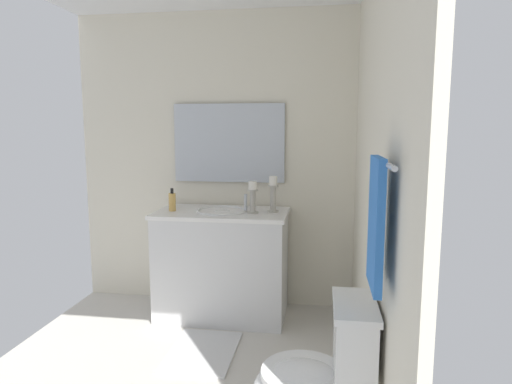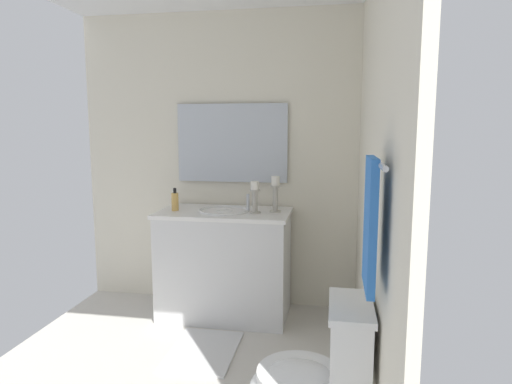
{
  "view_description": "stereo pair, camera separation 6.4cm",
  "coord_description": "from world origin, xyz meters",
  "views": [
    {
      "loc": [
        2.42,
        0.9,
        1.5
      ],
      "look_at": [
        -0.21,
        0.5,
        1.12
      ],
      "focal_mm": 31.16,
      "sensor_mm": 36.0,
      "label": 1
    },
    {
      "loc": [
        2.41,
        0.96,
        1.5
      ],
      "look_at": [
        -0.21,
        0.5,
        1.12
      ],
      "focal_mm": 31.16,
      "sensor_mm": 36.0,
      "label": 2
    }
  ],
  "objects": [
    {
      "name": "towel_near_vanity",
      "position": [
        0.72,
        1.1,
        1.14
      ],
      "size": [
        0.28,
        0.03,
        0.5
      ],
      "primitive_type": "cube",
      "color": "blue",
      "rests_on": "towel_bar"
    },
    {
      "name": "candle_holder_short",
      "position": [
        -0.89,
        0.37,
        0.98
      ],
      "size": [
        0.09,
        0.09,
        0.25
      ],
      "color": "#B7B2A5",
      "rests_on": "vanity_cabinet"
    },
    {
      "name": "candle_holder_tall",
      "position": [
        -0.96,
        0.52,
        1.0
      ],
      "size": [
        0.09,
        0.09,
        0.28
      ],
      "color": "#B7B2A5",
      "rests_on": "vanity_cabinet"
    },
    {
      "name": "toilet",
      "position": [
        0.54,
        0.9,
        0.37
      ],
      "size": [
        0.39,
        0.54,
        0.75
      ],
      "color": "white",
      "rests_on": "ground"
    },
    {
      "name": "sink_basin",
      "position": [
        -0.93,
        0.12,
        0.82
      ],
      "size": [
        0.4,
        0.4,
        0.24
      ],
      "color": "white",
      "rests_on": "vanity_cabinet"
    },
    {
      "name": "wall_left",
      "position": [
        -1.26,
        0.0,
        1.23
      ],
      "size": [
        0.04,
        2.36,
        2.45
      ],
      "primitive_type": "cube",
      "color": "silver",
      "rests_on": "ground"
    },
    {
      "name": "bath_mat",
      "position": [
        -0.31,
        0.12,
        0.01
      ],
      "size": [
        0.6,
        0.44,
        0.02
      ],
      "primitive_type": "cube",
      "color": "silver",
      "rests_on": "ground"
    },
    {
      "name": "soap_bottle",
      "position": [
        -0.89,
        -0.27,
        0.93
      ],
      "size": [
        0.06,
        0.06,
        0.18
      ],
      "color": "#E5B259",
      "rests_on": "vanity_cabinet"
    },
    {
      "name": "vanity_cabinet",
      "position": [
        -0.93,
        0.12,
        0.43
      ],
      "size": [
        0.58,
        1.04,
        0.86
      ],
      "color": "silver",
      "rests_on": "ground"
    },
    {
      "name": "mirror",
      "position": [
        -1.21,
        0.12,
        1.38
      ],
      "size": [
        0.02,
        0.93,
        0.65
      ],
      "primitive_type": "cube",
      "color": "silver"
    },
    {
      "name": "towel_bar",
      "position": [
        0.72,
        1.12,
        1.38
      ],
      "size": [
        0.55,
        0.02,
        0.02
      ],
      "primitive_type": "cylinder",
      "rotation": [
        0.0,
        1.57,
        0.0
      ],
      "color": "silver"
    },
    {
      "name": "wall_back",
      "position": [
        0.0,
        1.18,
        1.23
      ],
      "size": [
        2.52,
        0.04,
        2.45
      ],
      "primitive_type": "cube",
      "color": "silver",
      "rests_on": "ground"
    },
    {
      "name": "floor",
      "position": [
        0.0,
        0.0,
        -0.01
      ],
      "size": [
        2.52,
        2.36,
        0.02
      ],
      "primitive_type": "cube",
      "color": "beige",
      "rests_on": "ground"
    }
  ]
}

